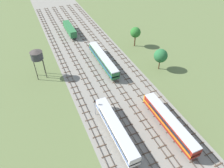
# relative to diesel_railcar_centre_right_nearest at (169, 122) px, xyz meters

# --- Properties ---
(ground_plane) EXTENTS (480.00, 480.00, 0.00)m
(ground_plane) POSITION_rel_diesel_railcar_centre_right_nearest_xyz_m (-6.61, 38.53, -2.60)
(ground_plane) COLOR #5B6B3D
(ballast_bed) EXTENTS (26.05, 176.00, 0.01)m
(ballast_bed) POSITION_rel_diesel_railcar_centre_right_nearest_xyz_m (-6.61, 38.53, -2.59)
(ballast_bed) COLOR gray
(ballast_bed) RESTS_ON ground
(track_far_left) EXTENTS (2.40, 126.00, 0.29)m
(track_far_left) POSITION_rel_diesel_railcar_centre_right_nearest_xyz_m (-17.64, 39.53, -2.46)
(track_far_left) COLOR #47382D
(track_far_left) RESTS_ON ground
(track_left) EXTENTS (2.40, 126.00, 0.29)m
(track_left) POSITION_rel_diesel_railcar_centre_right_nearest_xyz_m (-13.23, 39.53, -2.46)
(track_left) COLOR #47382D
(track_left) RESTS_ON ground
(track_centre_left) EXTENTS (2.40, 126.00, 0.29)m
(track_centre_left) POSITION_rel_diesel_railcar_centre_right_nearest_xyz_m (-8.82, 39.53, -2.46)
(track_centre_left) COLOR #47382D
(track_centre_left) RESTS_ON ground
(track_centre) EXTENTS (2.40, 126.00, 0.29)m
(track_centre) POSITION_rel_diesel_railcar_centre_right_nearest_xyz_m (-4.41, 39.53, -2.46)
(track_centre) COLOR #47382D
(track_centre) RESTS_ON ground
(track_centre_right) EXTENTS (2.40, 126.00, 0.29)m
(track_centre_right) POSITION_rel_diesel_railcar_centre_right_nearest_xyz_m (-0.00, 39.53, -2.46)
(track_centre_right) COLOR #47382D
(track_centre_right) RESTS_ON ground
(track_right) EXTENTS (2.40, 126.00, 0.29)m
(track_right) POSITION_rel_diesel_railcar_centre_right_nearest_xyz_m (4.41, 39.53, -2.46)
(track_right) COLOR #47382D
(track_right) RESTS_ON ground
(diesel_railcar_centre_right_nearest) EXTENTS (2.96, 20.50, 3.80)m
(diesel_railcar_centre_right_nearest) POSITION_rel_diesel_railcar_centre_right_nearest_xyz_m (0.00, 0.00, 0.00)
(diesel_railcar_centre_right_nearest) COLOR maroon
(diesel_railcar_centre_right_nearest) RESTS_ON ground
(diesel_railcar_left_near) EXTENTS (2.96, 20.50, 3.80)m
(diesel_railcar_left_near) POSITION_rel_diesel_railcar_centre_right_nearest_xyz_m (-13.23, 3.57, 0.00)
(diesel_railcar_left_near) COLOR beige
(diesel_railcar_left_near) RESTS_ON ground
(passenger_coach_centre_mid) EXTENTS (2.96, 22.00, 3.80)m
(passenger_coach_centre_mid) POSITION_rel_diesel_railcar_centre_right_nearest_xyz_m (-4.41, 34.03, 0.02)
(passenger_coach_centre_mid) COLOR #286638
(passenger_coach_centre_mid) RESTS_ON ground
(freight_boxcar_centre_left_midfar) EXTENTS (2.87, 14.00, 3.60)m
(freight_boxcar_centre_left_midfar) POSITION_rel_diesel_railcar_centre_right_nearest_xyz_m (-8.81, 63.73, -0.15)
(freight_boxcar_centre_left_midfar) COLOR #286638
(freight_boxcar_centre_left_midfar) RESTS_ON ground
(water_tower) EXTENTS (3.99, 3.99, 9.99)m
(water_tower) POSITION_rel_diesel_railcar_centre_right_nearest_xyz_m (-26.13, 36.14, 5.72)
(water_tower) COLOR #2D2826
(water_tower) RESTS_ON ground
(signal_post_nearest) EXTENTS (0.28, 0.47, 5.78)m
(signal_post_nearest) POSITION_rel_diesel_railcar_centre_right_nearest_xyz_m (-15.43, 12.21, 1.05)
(signal_post_nearest) COLOR gray
(signal_post_nearest) RESTS_ON ground
(lineside_tree_0) EXTENTS (4.19, 4.19, 8.19)m
(lineside_tree_0) POSITION_rel_diesel_railcar_centre_right_nearest_xyz_m (12.90, 42.11, 3.44)
(lineside_tree_0) COLOR #4C331E
(lineside_tree_0) RESTS_ON ground
(lineside_tree_1) EXTENTS (4.71, 4.71, 7.80)m
(lineside_tree_1) POSITION_rel_diesel_railcar_centre_right_nearest_xyz_m (12.85, 23.92, 2.83)
(lineside_tree_1) COLOR #4C331E
(lineside_tree_1) RESTS_ON ground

